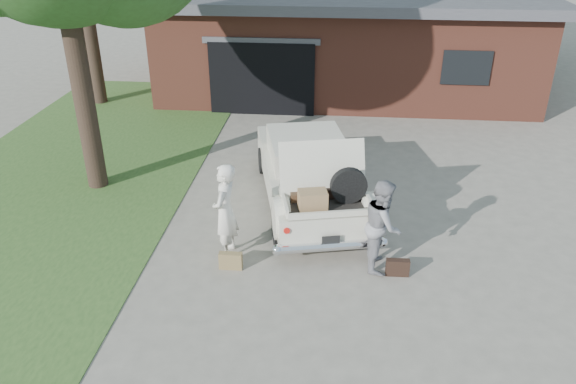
{
  "coord_description": "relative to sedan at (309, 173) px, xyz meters",
  "views": [
    {
      "loc": [
        0.87,
        -8.55,
        5.83
      ],
      "look_at": [
        0.0,
        0.6,
        1.1
      ],
      "focal_mm": 35.0,
      "sensor_mm": 36.0,
      "label": 1
    }
  ],
  "objects": [
    {
      "name": "grass_strip",
      "position": [
        -5.8,
        0.72,
        -0.71
      ],
      "size": [
        6.0,
        16.0,
        0.02
      ],
      "primitive_type": "cube",
      "color": "#2D4C1E",
      "rests_on": "ground"
    },
    {
      "name": "woman_left",
      "position": [
        -1.39,
        -2.18,
        0.19
      ],
      "size": [
        0.51,
        0.71,
        1.82
      ],
      "primitive_type": "imported",
      "rotation": [
        0.0,
        0.0,
        -1.69
      ],
      "color": "silver",
      "rests_on": "ground"
    },
    {
      "name": "ground",
      "position": [
        -0.3,
        -2.28,
        -0.72
      ],
      "size": [
        90.0,
        90.0,
        0.0
      ],
      "primitive_type": "plane",
      "color": "gray",
      "rests_on": "ground"
    },
    {
      "name": "suitcase_right",
      "position": [
        1.72,
        -2.56,
        -0.56
      ],
      "size": [
        0.41,
        0.14,
        0.31
      ],
      "primitive_type": "cube",
      "rotation": [
        0.0,
        0.0,
        0.02
      ],
      "color": "black",
      "rests_on": "ground"
    },
    {
      "name": "house",
      "position": [
        0.69,
        9.19,
        0.95
      ],
      "size": [
        12.8,
        7.8,
        3.3
      ],
      "color": "brown",
      "rests_on": "ground"
    },
    {
      "name": "sedan",
      "position": [
        0.0,
        0.0,
        0.0
      ],
      "size": [
        2.92,
        5.2,
        1.97
      ],
      "rotation": [
        0.0,
        0.0,
        0.22
      ],
      "color": "beige",
      "rests_on": "ground"
    },
    {
      "name": "suitcase_left",
      "position": [
        -1.23,
        -2.63,
        -0.56
      ],
      "size": [
        0.42,
        0.14,
        0.32
      ],
      "primitive_type": "cube",
      "rotation": [
        0.0,
        0.0,
        -0.01
      ],
      "color": "olive",
      "rests_on": "ground"
    },
    {
      "name": "woman_right",
      "position": [
        1.42,
        -2.28,
        0.13
      ],
      "size": [
        0.66,
        0.84,
        1.7
      ],
      "primitive_type": "imported",
      "rotation": [
        0.0,
        0.0,
        1.55
      ],
      "color": "gray",
      "rests_on": "ground"
    }
  ]
}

